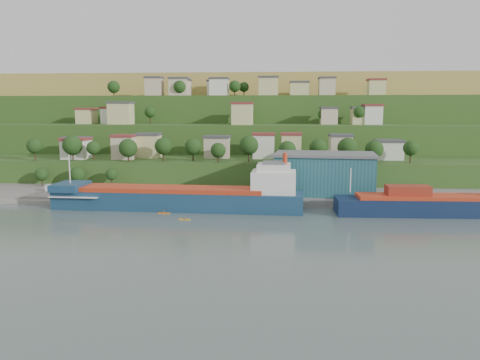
# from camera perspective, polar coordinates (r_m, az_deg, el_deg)

# --- Properties ---
(ground) EXTENTS (500.00, 500.00, 0.00)m
(ground) POSITION_cam_1_polar(r_m,az_deg,el_deg) (124.62, -5.44, -4.52)
(ground) COLOR #404E4A
(ground) RESTS_ON ground
(quay) EXTENTS (220.00, 26.00, 4.00)m
(quay) POSITION_cam_1_polar(r_m,az_deg,el_deg) (150.25, 3.93, -2.27)
(quay) COLOR slate
(quay) RESTS_ON ground
(pebble_beach) EXTENTS (40.00, 18.00, 2.40)m
(pebble_beach) POSITION_cam_1_polar(r_m,az_deg,el_deg) (163.13, -23.48, -2.11)
(pebble_beach) COLOR slate
(pebble_beach) RESTS_ON ground
(hillside) EXTENTS (360.00, 210.69, 96.00)m
(hillside) POSITION_cam_1_polar(r_m,az_deg,el_deg) (290.41, 0.21, 2.94)
(hillside) COLOR #284719
(hillside) RESTS_ON ground
(cargo_ship_near) EXTENTS (71.63, 13.93, 18.31)m
(cargo_ship_near) POSITION_cam_1_polar(r_m,az_deg,el_deg) (134.74, -6.63, -2.29)
(cargo_ship_near) COLOR #133249
(cargo_ship_near) RESTS_ON ground
(cargo_ship_far) EXTENTS (57.95, 11.22, 15.68)m
(cargo_ship_far) POSITION_cam_1_polar(r_m,az_deg,el_deg) (138.58, 24.43, -2.89)
(cargo_ship_far) COLOR #0D1C39
(cargo_ship_far) RESTS_ON ground
(warehouse) EXTENTS (32.75, 22.02, 12.80)m
(warehouse) POSITION_cam_1_polar(r_m,az_deg,el_deg) (149.59, 10.25, 0.84)
(warehouse) COLOR #1D5059
(warehouse) RESTS_ON quay
(caravan) EXTENTS (6.48, 2.79, 3.00)m
(caravan) POSITION_cam_1_polar(r_m,az_deg,el_deg) (162.59, -21.46, -1.06)
(caravan) COLOR white
(caravan) RESTS_ON pebble_beach
(dinghy) EXTENTS (4.12, 2.34, 0.78)m
(dinghy) POSITION_cam_1_polar(r_m,az_deg,el_deg) (157.89, -21.56, -1.74)
(dinghy) COLOR silver
(dinghy) RESTS_ON pebble_beach
(kayak_orange) EXTENTS (3.42, 1.00, 0.84)m
(kayak_orange) POSITION_cam_1_polar(r_m,az_deg,el_deg) (130.06, -9.28, -3.93)
(kayak_orange) COLOR orange
(kayak_orange) RESTS_ON ground
(kayak_yellow) EXTENTS (3.21, 1.15, 0.79)m
(kayak_yellow) POSITION_cam_1_polar(r_m,az_deg,el_deg) (121.87, -6.80, -4.73)
(kayak_yellow) COLOR orange
(kayak_yellow) RESTS_ON ground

